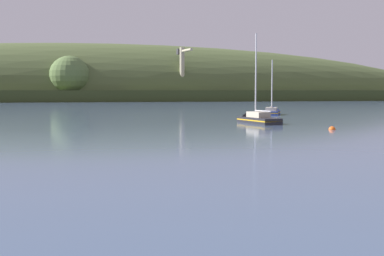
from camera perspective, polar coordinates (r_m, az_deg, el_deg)
far_shoreline_hill at (r=225.88m, az=-10.34°, el=3.12°), size 430.71×97.32×49.54m
dockside_crane at (r=206.74m, az=-1.09°, el=5.94°), size 4.65×13.58×21.70m
sailboat_near_mooring at (r=90.40m, az=8.94°, el=1.68°), size 5.92×7.44×10.71m
sailboat_far_left at (r=66.15m, az=7.12°, el=0.78°), size 3.26×8.31×12.62m
mooring_buoy_midchannel at (r=56.33m, az=15.45°, el=-0.18°), size 0.74×0.74×0.82m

